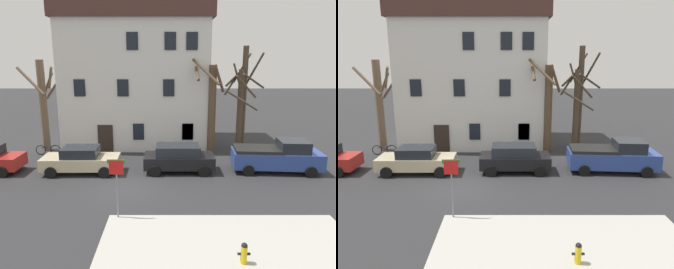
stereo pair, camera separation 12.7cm
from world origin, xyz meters
The scene contains 13 objects.
ground_plane centered at (0.00, 0.00, 0.00)m, with size 120.00×120.00×0.00m, color #2D2D30.
sidewalk_slab centered at (4.55, -6.33, 0.06)m, with size 9.66×6.11×0.12m, color #B7B5AD.
building_main centered at (-0.20, 10.01, 6.07)m, with size 11.52×7.25×11.93m.
tree_bare_near centered at (-6.94, 7.24, 3.61)m, with size 2.59×2.61×6.76m.
tree_bare_mid centered at (5.35, 6.61, 3.67)m, with size 2.87×3.54×6.97m.
tree_bare_far centered at (7.50, 6.57, 3.45)m, with size 2.57×2.54×7.25m.
tree_bare_end centered at (7.82, 7.11, 4.03)m, with size 2.19×2.12×7.72m.
car_beige_sedan centered at (-3.01, 2.35, 0.82)m, with size 4.63×2.07×1.62m.
car_black_wagon centered at (2.94, 2.56, 0.88)m, with size 4.27×2.03×1.69m.
pickup_truck_blue centered at (8.99, 2.59, 0.97)m, with size 5.43×2.45×2.00m.
fire_hydrant centered at (4.81, -6.59, 0.51)m, with size 0.42×0.22×0.75m.
street_sign_pole centered at (0.12, -3.44, 1.91)m, with size 0.76×0.07×2.72m.
bicycle_leaning centered at (-6.47, 6.10, 0.37)m, with size 1.75×0.18×1.03m.
Camera 1 is at (2.28, -15.74, 6.75)m, focal length 33.37 mm.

